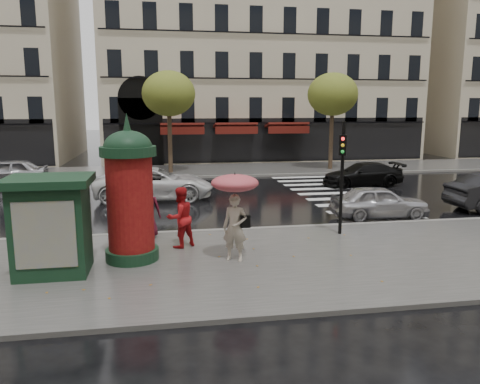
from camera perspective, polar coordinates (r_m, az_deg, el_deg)
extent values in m
plane|color=black|center=(13.78, 1.84, -8.14)|extent=(160.00, 160.00, 0.00)
cube|color=#474744|center=(13.30, 2.27, -8.56)|extent=(90.00, 7.00, 0.12)
cube|color=#474744|center=(32.20, -4.91, 2.63)|extent=(90.00, 6.00, 0.12)
cube|color=slate|center=(16.59, -0.23, -4.67)|extent=(90.00, 0.25, 0.14)
cube|color=slate|center=(29.24, -4.42, 1.87)|extent=(90.00, 0.25, 0.14)
cube|color=silver|center=(24.40, 11.20, -0.15)|extent=(3.60, 11.75, 0.01)
cube|color=#B7A88C|center=(44.03, 1.79, 17.70)|extent=(26.00, 14.00, 20.00)
cylinder|color=#38281C|center=(30.86, -8.56, 6.96)|extent=(0.28, 0.28, 5.20)
ellipsoid|color=#4D6620|center=(30.82, -8.69, 11.79)|extent=(3.40, 3.40, 2.89)
cylinder|color=#38281C|center=(32.97, 11.07, 7.09)|extent=(0.28, 0.28, 5.20)
ellipsoid|color=#4D6620|center=(32.94, 11.23, 11.61)|extent=(3.40, 3.40, 2.89)
imported|color=#B8AB97|center=(13.02, -0.62, -4.37)|extent=(0.81, 0.69, 1.89)
cylinder|color=black|center=(12.87, -0.63, -1.66)|extent=(0.02, 0.02, 1.19)
ellipsoid|color=#CF264B|center=(12.76, -0.63, 1.11)|extent=(1.31, 1.31, 0.46)
cone|color=black|center=(12.72, -0.63, 2.28)|extent=(0.04, 0.04, 0.10)
cube|color=black|center=(12.94, 0.64, -3.59)|extent=(0.28, 0.13, 0.35)
imported|color=red|center=(14.37, -7.30, -3.08)|extent=(1.14, 1.07, 1.87)
imported|color=#4A0E1C|center=(15.57, -11.35, -2.10)|extent=(0.93, 0.61, 1.89)
cylinder|color=#13311D|center=(13.66, -12.99, -7.35)|extent=(1.48, 1.48, 0.32)
cylinder|color=maroon|center=(13.29, -13.24, -1.27)|extent=(1.27, 1.27, 2.64)
cylinder|color=#13311D|center=(13.08, -13.50, 4.86)|extent=(1.52, 1.52, 0.26)
ellipsoid|color=#13311D|center=(13.08, -13.52, 5.32)|extent=(1.31, 1.31, 0.92)
cone|color=#13311D|center=(13.04, -13.65, 8.33)|extent=(0.21, 0.21, 0.48)
cylinder|color=black|center=(15.94, 12.31, 1.60)|extent=(0.11, 0.11, 3.78)
cube|color=black|center=(15.61, 12.43, 5.61)|extent=(0.29, 0.25, 0.66)
cube|color=#13311D|center=(12.92, -21.96, -4.27)|extent=(1.76, 1.43, 2.31)
cube|color=#13311D|center=(12.68, -22.34, 1.28)|extent=(2.09, 1.76, 0.20)
imported|color=#B7B6BB|center=(19.38, 16.62, -1.14)|extent=(3.92, 1.79, 1.30)
imported|color=white|center=(22.62, -10.43, 1.05)|extent=(5.68, 2.75, 1.56)
imported|color=black|center=(27.01, 14.70, 2.10)|extent=(4.46, 1.81, 1.29)
imported|color=#A7A7AB|center=(29.21, -26.63, 2.15)|extent=(4.55, 2.07, 1.51)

